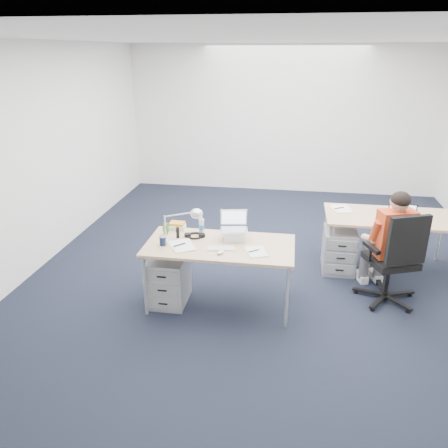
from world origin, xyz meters
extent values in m
plane|color=black|center=(0.00, 0.00, 0.00)|extent=(7.00, 7.00, 0.00)
cube|color=silver|center=(0.00, 3.50, 1.40)|extent=(6.00, 0.02, 2.80)
cube|color=silver|center=(0.00, -3.50, 1.40)|extent=(6.00, 0.02, 2.80)
cube|color=silver|center=(-3.00, 0.00, 1.40)|extent=(0.02, 7.00, 2.80)
cube|color=white|center=(0.00, 0.00, 2.80)|extent=(6.00, 7.00, 0.01)
cube|color=tan|center=(-0.50, -0.94, 0.71)|extent=(1.60, 0.80, 0.03)
cylinder|color=#B7BABC|center=(-1.25, -1.29, 0.35)|extent=(0.04, 0.04, 0.70)
cylinder|color=#B7BABC|center=(0.25, -1.29, 0.35)|extent=(0.04, 0.04, 0.70)
cylinder|color=#B7BABC|center=(-1.25, -0.59, 0.35)|extent=(0.04, 0.04, 0.70)
cylinder|color=#B7BABC|center=(0.25, -0.59, 0.35)|extent=(0.04, 0.04, 0.70)
cube|color=tan|center=(1.48, 0.25, 0.71)|extent=(1.60, 0.80, 0.03)
cylinder|color=#B7BABC|center=(0.73, -0.10, 0.35)|extent=(0.04, 0.04, 0.70)
cylinder|color=#B7BABC|center=(0.73, 0.60, 0.35)|extent=(0.04, 0.04, 0.70)
cylinder|color=#B7BABC|center=(2.23, 0.60, 0.35)|extent=(0.04, 0.04, 0.70)
cylinder|color=black|center=(1.37, -0.56, 0.27)|extent=(0.05, 0.05, 0.43)
cube|color=black|center=(1.37, -0.56, 0.50)|extent=(0.61, 0.61, 0.08)
cube|color=black|center=(1.45, -0.78, 0.84)|extent=(0.44, 0.21, 0.54)
cube|color=#BF3D1B|center=(1.37, -0.55, 0.81)|extent=(0.44, 0.31, 0.54)
sphere|color=tan|center=(1.37, -0.55, 1.18)|extent=(0.21, 0.21, 0.21)
cube|color=#A0A3A5|center=(-1.08, -0.99, 0.28)|extent=(0.40, 0.50, 0.55)
cube|color=#A0A3A5|center=(0.88, 0.11, 0.28)|extent=(0.40, 0.50, 0.55)
cube|color=white|center=(-0.47, -1.05, 0.74)|extent=(0.30, 0.16, 0.01)
ellipsoid|color=white|center=(-0.46, -1.17, 0.75)|extent=(0.09, 0.11, 0.03)
cylinder|color=#141E3F|center=(-1.10, -1.06, 0.78)|extent=(0.08, 0.08, 0.11)
cylinder|color=silver|center=(-0.76, -0.67, 0.83)|extent=(0.08, 0.08, 0.20)
cube|color=silver|center=(-1.06, -0.59, 0.77)|extent=(0.21, 0.17, 0.08)
cube|color=black|center=(-0.99, -0.84, 0.79)|extent=(0.04, 0.03, 0.13)
cube|color=#DFD781|center=(-0.90, -1.05, 0.74)|extent=(0.35, 0.39, 0.01)
cube|color=#DFD781|center=(-0.10, -1.07, 0.73)|extent=(0.27, 0.32, 0.01)
cylinder|color=white|center=(1.77, 0.26, 0.79)|extent=(0.10, 0.10, 0.11)
cube|color=white|center=(0.89, 0.41, 0.73)|extent=(0.28, 0.35, 0.01)
camera|label=1|loc=(0.22, -5.16, 2.69)|focal=35.00mm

